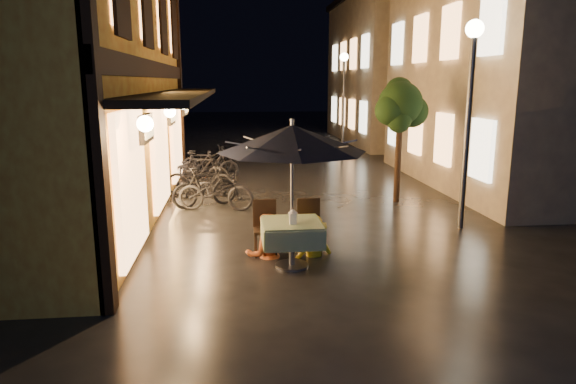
{
  "coord_description": "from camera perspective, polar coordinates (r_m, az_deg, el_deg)",
  "views": [
    {
      "loc": [
        -1.76,
        -8.03,
        3.04
      ],
      "look_at": [
        -0.82,
        0.68,
        1.15
      ],
      "focal_mm": 32.0,
      "sensor_mm": 36.0,
      "label": 1
    }
  ],
  "objects": [
    {
      "name": "bicycle_0",
      "position": [
        12.38,
        -8.04,
        0.11
      ],
      "size": [
        1.89,
        0.95,
        0.95
      ],
      "primitive_type": "imported",
      "rotation": [
        0.0,
        0.0,
        1.39
      ],
      "color": "black",
      "rests_on": "ground"
    },
    {
      "name": "cafe_chair_right",
      "position": [
        9.28,
        2.37,
        -3.46
      ],
      "size": [
        0.42,
        0.42,
        0.97
      ],
      "color": "black",
      "rests_on": "ground"
    },
    {
      "name": "bicycle_4",
      "position": [
        16.04,
        -8.77,
        2.89
      ],
      "size": [
        1.95,
        1.0,
        0.98
      ],
      "primitive_type": "imported",
      "rotation": [
        0.0,
        0.0,
        1.77
      ],
      "color": "black",
      "rests_on": "ground"
    },
    {
      "name": "streetlamp_near",
      "position": [
        11.1,
        19.61,
        10.86
      ],
      "size": [
        0.36,
        0.36,
        4.23
      ],
      "color": "#59595E",
      "rests_on": "ground"
    },
    {
      "name": "person_orange",
      "position": [
        9.01,
        -2.54,
        -2.54
      ],
      "size": [
        0.82,
        0.69,
        1.5
      ],
      "primitive_type": "imported",
      "rotation": [
        0.0,
        0.0,
        3.33
      ],
      "color": "#BA5727",
      "rests_on": "ground"
    },
    {
      "name": "bicycle_2",
      "position": [
        14.01,
        -9.77,
        1.5
      ],
      "size": [
        1.92,
        0.93,
        0.97
      ],
      "primitive_type": "imported",
      "rotation": [
        0.0,
        0.0,
        1.41
      ],
      "color": "black",
      "rests_on": "ground"
    },
    {
      "name": "east_building_far",
      "position": [
        27.63,
        13.8,
        13.13
      ],
      "size": [
        7.3,
        10.3,
        7.3
      ],
      "color": "#C4B497",
      "rests_on": "ground"
    },
    {
      "name": "streetlamp_far",
      "position": [
        22.53,
        6.19,
        11.81
      ],
      "size": [
        0.36,
        0.36,
        4.23
      ],
      "color": "#59595E",
      "rests_on": "ground"
    },
    {
      "name": "bicycle_1",
      "position": [
        12.76,
        -9.23,
        0.55
      ],
      "size": [
        1.72,
        1.09,
        1.0
      ],
      "primitive_type": "imported",
      "rotation": [
        0.0,
        0.0,
        1.98
      ],
      "color": "black",
      "rests_on": "ground"
    },
    {
      "name": "cafe_chair_left",
      "position": [
        9.2,
        -2.57,
        -3.6
      ],
      "size": [
        0.42,
        0.42,
        0.97
      ],
      "color": "black",
      "rests_on": "ground"
    },
    {
      "name": "street_tree",
      "position": [
        13.23,
        12.42,
        9.22
      ],
      "size": [
        1.43,
        1.2,
        3.15
      ],
      "color": "black",
      "rests_on": "ground"
    },
    {
      "name": "cafe_table",
      "position": [
        8.52,
        0.43,
        -4.56
      ],
      "size": [
        0.99,
        0.99,
        0.78
      ],
      "color": "#59595E",
      "rests_on": "ground"
    },
    {
      "name": "west_building",
      "position": [
        12.68,
        -25.16,
        14.11
      ],
      "size": [
        5.9,
        11.4,
        7.4
      ],
      "color": "orange",
      "rests_on": "ground"
    },
    {
      "name": "bicycle_6",
      "position": [
        17.39,
        -8.96,
        3.53
      ],
      "size": [
        1.88,
        1.19,
        0.93
      ],
      "primitive_type": "imported",
      "rotation": [
        0.0,
        0.0,
        1.92
      ],
      "color": "black",
      "rests_on": "ground"
    },
    {
      "name": "bicycle_3",
      "position": [
        15.0,
        -9.67,
        2.37
      ],
      "size": [
        1.82,
        1.06,
        1.05
      ],
      "primitive_type": "imported",
      "rotation": [
        0.0,
        0.0,
        1.23
      ],
      "color": "black",
      "rests_on": "ground"
    },
    {
      "name": "table_lantern",
      "position": [
        8.3,
        0.55,
        -2.64
      ],
      "size": [
        0.16,
        0.16,
        0.25
      ],
      "color": "white",
      "rests_on": "cafe_table"
    },
    {
      "name": "bicycle_5",
      "position": [
        16.68,
        -9.78,
        3.08
      ],
      "size": [
        1.54,
        0.65,
        0.9
      ],
      "primitive_type": "imported",
      "rotation": [
        0.0,
        0.0,
        1.73
      ],
      "color": "black",
      "rests_on": "ground"
    },
    {
      "name": "ground",
      "position": [
        8.76,
        5.88,
        -8.19
      ],
      "size": [
        90.0,
        90.0,
        0.0
      ],
      "primitive_type": "plane",
      "color": "black",
      "rests_on": "ground"
    },
    {
      "name": "east_building_near",
      "position": [
        17.22,
        26.99,
        12.13
      ],
      "size": [
        7.3,
        9.3,
        6.8
      ],
      "color": "#C4B497",
      "rests_on": "ground"
    },
    {
      "name": "person_yellow",
      "position": [
        9.06,
        2.79,
        -2.79
      ],
      "size": [
        1.02,
        0.77,
        1.4
      ],
      "primitive_type": "imported",
      "rotation": [
        0.0,
        0.0,
        3.45
      ],
      "color": "yellow",
      "rests_on": "ground"
    },
    {
      "name": "patio_umbrella",
      "position": [
        8.21,
        0.45,
        5.94
      ],
      "size": [
        2.43,
        2.43,
        2.46
      ],
      "color": "#59595E",
      "rests_on": "ground"
    }
  ]
}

